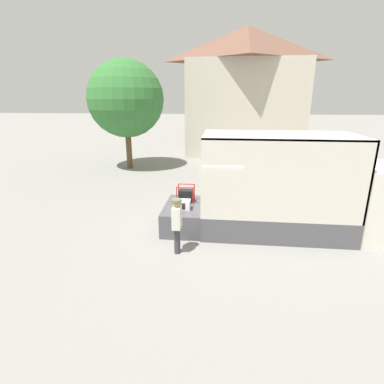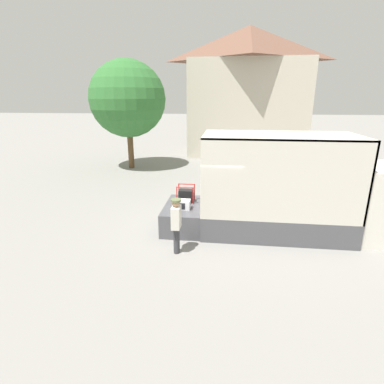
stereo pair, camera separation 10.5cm
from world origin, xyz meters
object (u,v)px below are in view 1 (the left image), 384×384
(street_tree, at_px, (126,99))
(portable_generator, at_px, (186,196))
(microwave, at_px, (182,205))
(worker_person, at_px, (177,221))
(box_truck, at_px, (325,205))

(street_tree, bearing_deg, portable_generator, -60.63)
(portable_generator, relative_size, street_tree, 0.09)
(portable_generator, bearing_deg, street_tree, 119.37)
(portable_generator, height_order, street_tree, street_tree)
(microwave, xyz_separation_m, street_tree, (-4.78, 9.29, 3.36))
(microwave, relative_size, portable_generator, 0.85)
(portable_generator, distance_m, worker_person, 2.31)
(portable_generator, relative_size, worker_person, 0.37)
(box_truck, height_order, portable_generator, box_truck)
(microwave, height_order, portable_generator, portable_generator)
(box_truck, distance_m, portable_generator, 4.71)
(box_truck, xyz_separation_m, portable_generator, (-4.69, 0.36, 0.04))
(portable_generator, xyz_separation_m, street_tree, (-4.81, 8.55, 3.28))
(microwave, xyz_separation_m, worker_person, (0.06, -1.56, 0.07))
(box_truck, bearing_deg, worker_person, -157.34)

